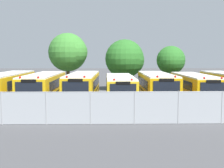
{
  "coord_description": "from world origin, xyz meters",
  "views": [
    {
      "loc": [
        -1.3,
        -27.41,
        4.16
      ],
      "look_at": [
        -0.77,
        0.0,
        1.6
      ],
      "focal_mm": 46.4,
      "sensor_mm": 36.0,
      "label": 1
    }
  ],
  "objects_px": {
    "school_bus_1": "(44,86)",
    "school_bus_4": "(156,86)",
    "school_bus_2": "(83,86)",
    "school_bus_5": "(194,86)",
    "school_bus_0": "(8,86)",
    "school_bus_3": "(120,87)",
    "tree_2": "(126,59)",
    "tree_1": "(69,52)",
    "tree_3": "(171,61)"
  },
  "relations": [
    {
      "from": "school_bus_4",
      "to": "tree_3",
      "type": "xyz_separation_m",
      "value": [
        3.12,
        7.83,
        2.29
      ]
    },
    {
      "from": "school_bus_3",
      "to": "tree_3",
      "type": "xyz_separation_m",
      "value": [
        6.56,
        7.86,
        2.41
      ]
    },
    {
      "from": "school_bus_2",
      "to": "school_bus_5",
      "type": "distance_m",
      "value": 10.57
    },
    {
      "from": "school_bus_5",
      "to": "school_bus_2",
      "type": "bearing_deg",
      "value": 0.65
    },
    {
      "from": "school_bus_0",
      "to": "tree_3",
      "type": "height_order",
      "value": "tree_3"
    },
    {
      "from": "school_bus_5",
      "to": "tree_2",
      "type": "relative_size",
      "value": 1.67
    },
    {
      "from": "school_bus_1",
      "to": "school_bus_0",
      "type": "bearing_deg",
      "value": -1.91
    },
    {
      "from": "school_bus_0",
      "to": "tree_1",
      "type": "xyz_separation_m",
      "value": [
        4.63,
        9.25,
        3.28
      ]
    },
    {
      "from": "school_bus_1",
      "to": "school_bus_4",
      "type": "height_order",
      "value": "school_bus_4"
    },
    {
      "from": "school_bus_4",
      "to": "school_bus_5",
      "type": "relative_size",
      "value": 0.98
    },
    {
      "from": "school_bus_0",
      "to": "school_bus_1",
      "type": "bearing_deg",
      "value": 177.73
    },
    {
      "from": "school_bus_5",
      "to": "school_bus_0",
      "type": "bearing_deg",
      "value": 0.84
    },
    {
      "from": "school_bus_1",
      "to": "tree_2",
      "type": "relative_size",
      "value": 1.73
    },
    {
      "from": "school_bus_2",
      "to": "school_bus_5",
      "type": "relative_size",
      "value": 1.02
    },
    {
      "from": "school_bus_1",
      "to": "school_bus_4",
      "type": "distance_m",
      "value": 10.58
    },
    {
      "from": "school_bus_2",
      "to": "tree_1",
      "type": "bearing_deg",
      "value": -73.69
    },
    {
      "from": "tree_3",
      "to": "school_bus_3",
      "type": "bearing_deg",
      "value": -129.85
    },
    {
      "from": "school_bus_5",
      "to": "tree_3",
      "type": "bearing_deg",
      "value": -85.03
    },
    {
      "from": "school_bus_0",
      "to": "school_bus_2",
      "type": "height_order",
      "value": "school_bus_0"
    },
    {
      "from": "school_bus_2",
      "to": "tree_3",
      "type": "height_order",
      "value": "tree_3"
    },
    {
      "from": "school_bus_3",
      "to": "tree_1",
      "type": "relative_size",
      "value": 1.43
    },
    {
      "from": "tree_2",
      "to": "school_bus_4",
      "type": "bearing_deg",
      "value": -76.14
    },
    {
      "from": "school_bus_1",
      "to": "school_bus_2",
      "type": "bearing_deg",
      "value": -178.72
    },
    {
      "from": "tree_1",
      "to": "school_bus_3",
      "type": "bearing_deg",
      "value": -57.67
    },
    {
      "from": "school_bus_3",
      "to": "school_bus_4",
      "type": "distance_m",
      "value": 3.45
    },
    {
      "from": "school_bus_3",
      "to": "tree_1",
      "type": "height_order",
      "value": "tree_1"
    },
    {
      "from": "tree_3",
      "to": "school_bus_0",
      "type": "bearing_deg",
      "value": -155.66
    },
    {
      "from": "school_bus_0",
      "to": "tree_1",
      "type": "bearing_deg",
      "value": -117.07
    },
    {
      "from": "school_bus_2",
      "to": "school_bus_3",
      "type": "height_order",
      "value": "school_bus_2"
    },
    {
      "from": "school_bus_1",
      "to": "tree_1",
      "type": "bearing_deg",
      "value": -97.46
    },
    {
      "from": "school_bus_3",
      "to": "tree_1",
      "type": "bearing_deg",
      "value": -57.75
    },
    {
      "from": "tree_2",
      "to": "school_bus_5",
      "type": "bearing_deg",
      "value": -57.42
    },
    {
      "from": "school_bus_4",
      "to": "tree_2",
      "type": "distance_m",
      "value": 9.75
    },
    {
      "from": "tree_1",
      "to": "tree_3",
      "type": "xyz_separation_m",
      "value": [
        12.49,
        -1.5,
        -1.01
      ]
    },
    {
      "from": "school_bus_0",
      "to": "tree_3",
      "type": "relative_size",
      "value": 2.01
    },
    {
      "from": "school_bus_0",
      "to": "school_bus_1",
      "type": "height_order",
      "value": "school_bus_0"
    },
    {
      "from": "school_bus_5",
      "to": "tree_1",
      "type": "relative_size",
      "value": 1.48
    },
    {
      "from": "school_bus_5",
      "to": "tree_1",
      "type": "bearing_deg",
      "value": -34.54
    },
    {
      "from": "school_bus_5",
      "to": "tree_1",
      "type": "xyz_separation_m",
      "value": [
        -13.0,
        9.38,
        3.36
      ]
    },
    {
      "from": "school_bus_4",
      "to": "school_bus_5",
      "type": "xyz_separation_m",
      "value": [
        3.63,
        -0.05,
        -0.05
      ]
    },
    {
      "from": "school_bus_2",
      "to": "school_bus_5",
      "type": "xyz_separation_m",
      "value": [
        10.57,
        -0.12,
        -0.05
      ]
    },
    {
      "from": "school_bus_2",
      "to": "school_bus_0",
      "type": "bearing_deg",
      "value": 1.45
    },
    {
      "from": "school_bus_4",
      "to": "tree_1",
      "type": "xyz_separation_m",
      "value": [
        -9.38,
        9.33,
        3.3
      ]
    },
    {
      "from": "school_bus_3",
      "to": "school_bus_4",
      "type": "relative_size",
      "value": 0.98
    },
    {
      "from": "tree_1",
      "to": "tree_2",
      "type": "bearing_deg",
      "value": -1.38
    },
    {
      "from": "school_bus_4",
      "to": "school_bus_1",
      "type": "bearing_deg",
      "value": 1.09
    },
    {
      "from": "tree_3",
      "to": "tree_2",
      "type": "bearing_deg",
      "value": 166.12
    },
    {
      "from": "school_bus_1",
      "to": "school_bus_4",
      "type": "xyz_separation_m",
      "value": [
        10.58,
        0.02,
        0.01
      ]
    },
    {
      "from": "school_bus_5",
      "to": "tree_1",
      "type": "height_order",
      "value": "tree_1"
    },
    {
      "from": "school_bus_0",
      "to": "school_bus_3",
      "type": "relative_size",
      "value": 1.08
    }
  ]
}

